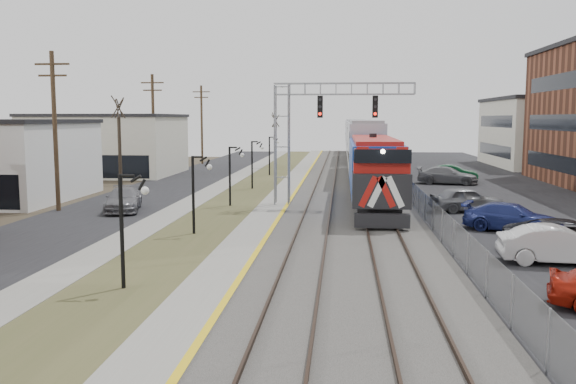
# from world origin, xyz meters

# --- Properties ---
(street_west) EXTENTS (7.00, 120.00, 0.04)m
(street_west) POSITION_xyz_m (-11.50, 35.00, 0.02)
(street_west) COLOR black
(street_west) RESTS_ON ground
(sidewalk) EXTENTS (2.00, 120.00, 0.08)m
(sidewalk) POSITION_xyz_m (-7.00, 35.00, 0.04)
(sidewalk) COLOR gray
(sidewalk) RESTS_ON ground
(grass_median) EXTENTS (4.00, 120.00, 0.06)m
(grass_median) POSITION_xyz_m (-4.00, 35.00, 0.03)
(grass_median) COLOR #464826
(grass_median) RESTS_ON ground
(platform) EXTENTS (2.00, 120.00, 0.24)m
(platform) POSITION_xyz_m (-1.00, 35.00, 0.12)
(platform) COLOR gray
(platform) RESTS_ON ground
(ballast_bed) EXTENTS (8.00, 120.00, 0.20)m
(ballast_bed) POSITION_xyz_m (4.00, 35.00, 0.10)
(ballast_bed) COLOR #595651
(ballast_bed) RESTS_ON ground
(parking_lot) EXTENTS (16.00, 120.00, 0.04)m
(parking_lot) POSITION_xyz_m (16.00, 35.00, 0.02)
(parking_lot) COLOR black
(parking_lot) RESTS_ON ground
(platform_edge) EXTENTS (0.24, 120.00, 0.01)m
(platform_edge) POSITION_xyz_m (-0.12, 35.00, 0.24)
(platform_edge) COLOR gold
(platform_edge) RESTS_ON platform
(track_near) EXTENTS (1.58, 120.00, 0.15)m
(track_near) POSITION_xyz_m (2.00, 35.00, 0.28)
(track_near) COLOR #2D2119
(track_near) RESTS_ON ballast_bed
(track_far) EXTENTS (1.58, 120.00, 0.15)m
(track_far) POSITION_xyz_m (5.50, 35.00, 0.28)
(track_far) COLOR #2D2119
(track_far) RESTS_ON ballast_bed
(train) EXTENTS (3.00, 108.65, 5.33)m
(train) POSITION_xyz_m (5.50, 74.87, 2.94)
(train) COLOR #1339A0
(train) RESTS_ON ground
(signal_gantry) EXTENTS (9.00, 1.07, 8.15)m
(signal_gantry) POSITION_xyz_m (1.22, 27.99, 5.59)
(signal_gantry) COLOR gray
(signal_gantry) RESTS_ON ground
(lampposts) EXTENTS (0.14, 62.14, 4.00)m
(lampposts) POSITION_xyz_m (-4.00, 18.29, 2.00)
(lampposts) COLOR black
(lampposts) RESTS_ON ground
(utility_poles) EXTENTS (0.28, 80.28, 10.00)m
(utility_poles) POSITION_xyz_m (-14.50, 25.00, 5.00)
(utility_poles) COLOR #4C3823
(utility_poles) RESTS_ON ground
(fence) EXTENTS (0.04, 120.00, 1.60)m
(fence) POSITION_xyz_m (8.20, 35.00, 0.80)
(fence) COLOR gray
(fence) RESTS_ON ground
(bare_trees) EXTENTS (12.30, 42.30, 5.95)m
(bare_trees) POSITION_xyz_m (-12.66, 38.91, 2.70)
(bare_trees) COLOR #382D23
(bare_trees) RESTS_ON ground
(car_lot_b) EXTENTS (4.77, 2.00, 1.53)m
(car_lot_b) POSITION_xyz_m (12.16, 13.07, 0.77)
(car_lot_b) COLOR silver
(car_lot_b) RESTS_ON ground
(car_lot_c) EXTENTS (5.59, 2.93, 1.50)m
(car_lot_c) POSITION_xyz_m (13.27, 14.96, 0.75)
(car_lot_c) COLOR black
(car_lot_c) RESTS_ON ground
(car_lot_d) EXTENTS (5.36, 3.77, 1.44)m
(car_lot_d) POSITION_xyz_m (12.28, 20.26, 0.72)
(car_lot_d) COLOR navy
(car_lot_d) RESTS_ON ground
(car_lot_e) EXTENTS (4.83, 2.84, 1.54)m
(car_lot_e) POSITION_xyz_m (11.26, 26.93, 0.77)
(car_lot_e) COLOR slate
(car_lot_e) RESTS_ON ground
(car_lot_f) EXTENTS (4.84, 2.60, 1.51)m
(car_lot_f) POSITION_xyz_m (13.68, 45.62, 0.76)
(car_lot_f) COLOR #0C4021
(car_lot_f) RESTS_ON ground
(car_street_b) EXTENTS (3.20, 5.35, 1.45)m
(car_street_b) POSITION_xyz_m (-10.32, 25.23, 0.73)
(car_street_b) COLOR slate
(car_street_b) RESTS_ON ground
(car_lot_g) EXTENTS (5.64, 3.24, 1.54)m
(car_lot_g) POSITION_xyz_m (12.80, 43.20, 0.77)
(car_lot_g) COLOR slate
(car_lot_g) RESTS_ON ground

